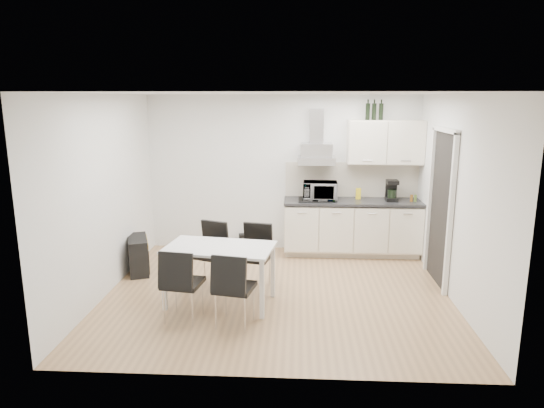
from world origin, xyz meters
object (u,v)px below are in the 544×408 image
Objects in this scene: chair_far_right at (254,258)px; chair_near_right at (235,288)px; chair_far_left at (208,255)px; floor_speaker at (244,241)px; kitchenette at (354,205)px; guitar_amp at (138,255)px; chair_near_left at (183,284)px; dining_table at (220,253)px.

chair_far_right is 1.09m from chair_near_right.
chair_far_left is 0.64m from chair_far_right.
chair_far_right is 1.82m from floor_speaker.
chair_far_right is at bearing -133.31° from kitchenette.
chair_far_left reaches higher than floor_speaker.
chair_near_left is at bearing -76.02° from guitar_amp.
guitar_amp is 2.67× the size of floor_speaker.
chair_near_right is at bearing -0.72° from chair_near_left.
guitar_amp is at bearing 146.68° from chair_near_right.
chair_far_right is at bearing -166.62° from chair_far_left.
floor_speaker is at bearing 97.15° from dining_table.
floor_speaker is at bearing -79.43° from chair_far_left.
dining_table is at bearing 134.32° from chair_far_left.
dining_table reaches higher than guitar_amp.
chair_far_left is 1.27× the size of guitar_amp.
dining_table is 0.67m from chair_near_right.
guitar_amp is (-1.66, 1.62, -0.17)m from chair_near_right.
chair_far_left is at bearing -109.87° from floor_speaker.
dining_table is 0.67m from chair_far_right.
dining_table is at bearing -132.03° from kitchenette.
dining_table is 5.45× the size of floor_speaker.
kitchenette reaches higher than guitar_amp.
kitchenette is 1.98m from floor_speaker.
guitar_amp is at bearing -1.53° from chair_far_left.
kitchenette is 2.82m from dining_table.
chair_far_left and chair_near_right have the same top height.
kitchenette reaches higher than chair_near_right.
guitar_amp is at bearing -149.58° from floor_speaker.
dining_table is 1.60× the size of chair_near_left.
chair_far_right is at bearing -37.34° from guitar_amp.
floor_speaker is at bearing 174.89° from kitchenette.
chair_far_left is at bearing 125.00° from chair_near_right.
guitar_amp is at bearing -162.19° from kitchenette.
chair_near_right reaches higher than floor_speaker.
chair_near_right is 2.87m from floor_speaker.
guitar_amp reaches higher than floor_speaker.
chair_near_left is 1.00× the size of chair_near_right.
chair_near_left reaches higher than guitar_amp.
chair_far_right is at bearing 61.60° from chair_near_left.
chair_near_left is 1.27× the size of guitar_amp.
floor_speaker is (-0.22, 2.84, -0.31)m from chair_near_right.
dining_table is 0.64m from chair_near_left.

